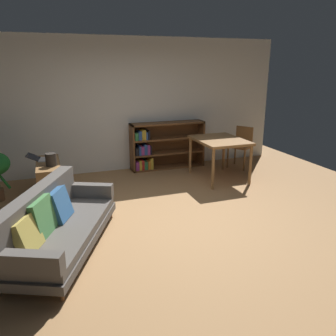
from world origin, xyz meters
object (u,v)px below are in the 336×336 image
Objects in this scene: fabric_couch at (55,223)px; bookshelf at (161,146)px; dining_table at (220,144)px; media_console at (50,180)px; open_laptop at (42,158)px; desk_speaker at (51,160)px; dining_chair_near at (242,144)px.

bookshelf is at bearing 50.87° from fabric_couch.
bookshelf is at bearing 126.91° from dining_table.
media_console is at bearing -156.98° from bookshelf.
fabric_couch reaches higher than open_laptop.
desk_speaker is 0.18× the size of dining_table.
dining_table is (3.08, 0.12, 0.00)m from desk_speaker.
dining_table is at bearing -5.41° from open_laptop.
desk_speaker reaches higher than open_laptop.
media_console is 0.97× the size of dining_table.
dining_table is at bearing -146.32° from dining_chair_near.
media_console is (-0.02, 1.84, -0.05)m from fabric_couch.
bookshelf reaches higher than dining_chair_near.
media_console is 1.25× the size of dining_chair_near.
fabric_couch is 3.58m from dining_table.
fabric_couch is at bearing -129.13° from bookshelf.
bookshelf is at bearing 17.84° from open_laptop.
bookshelf reaches higher than open_laptop.
open_laptop is 0.45m from desk_speaker.
dining_chair_near is at bearing 3.63° from open_laptop.
bookshelf reaches higher than desk_speaker.
fabric_couch is 3.64m from bookshelf.
desk_speaker is (0.15, -0.42, 0.08)m from open_laptop.
dining_table is (3.23, -0.31, 0.08)m from open_laptop.
desk_speaker is at bearing -152.13° from bookshelf.
bookshelf is (2.27, 1.20, -0.23)m from desk_speaker.
media_console is 0.68× the size of bookshelf.
desk_speaker is at bearing -170.17° from dining_chair_near.
open_laptop reaches higher than media_console.
dining_table is (3.11, 1.74, 0.36)m from fabric_couch.
desk_speaker reaches higher than dining_table.
dining_table is 0.70× the size of bookshelf.
media_console is 3.16m from dining_table.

